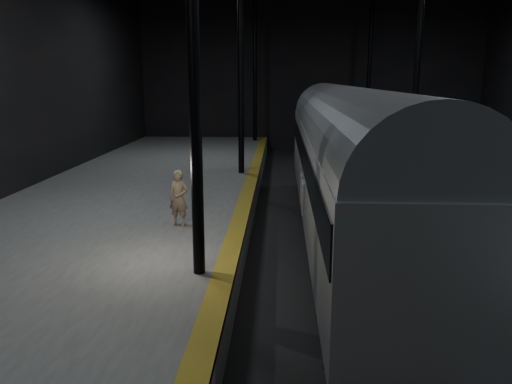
{
  "coord_description": "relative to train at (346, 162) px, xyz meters",
  "views": [
    {
      "loc": [
        -2.02,
        -14.37,
        5.25
      ],
      "look_at": [
        -2.72,
        -0.27,
        2.0
      ],
      "focal_mm": 35.0,
      "sensor_mm": 36.0,
      "label": 1
    }
  ],
  "objects": [
    {
      "name": "track",
      "position": [
        0.0,
        -0.91,
        -2.66
      ],
      "size": [
        2.4,
        43.0,
        0.24
      ],
      "color": "#3F3328",
      "rests_on": "ground"
    },
    {
      "name": "ground",
      "position": [
        0.0,
        -0.91,
        -2.72
      ],
      "size": [
        44.0,
        44.0,
        0.0
      ],
      "primitive_type": "plane",
      "color": "black",
      "rests_on": "ground"
    },
    {
      "name": "train",
      "position": [
        0.0,
        0.0,
        0.0
      ],
      "size": [
        2.74,
        18.27,
        4.88
      ],
      "color": "#A0A2A8",
      "rests_on": "ground"
    },
    {
      "name": "tactile_strip",
      "position": [
        -3.25,
        -0.91,
        -1.72
      ],
      "size": [
        0.5,
        43.8,
        0.01
      ],
      "primitive_type": "cube",
      "color": "brown",
      "rests_on": "platform_left"
    },
    {
      "name": "woman",
      "position": [
        -4.97,
        -1.32,
        -0.9
      ],
      "size": [
        0.69,
        0.54,
        1.65
      ],
      "primitive_type": "imported",
      "rotation": [
        0.0,
        0.0,
        -0.27
      ],
      "color": "#8B7055",
      "rests_on": "platform_left"
    },
    {
      "name": "platform_left",
      "position": [
        -7.5,
        -0.91,
        -2.22
      ],
      "size": [
        9.0,
        43.8,
        1.0
      ],
      "primitive_type": "cube",
      "color": "#4E4E4C",
      "rests_on": "ground"
    }
  ]
}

